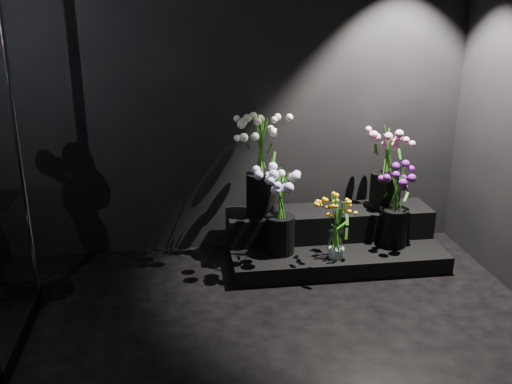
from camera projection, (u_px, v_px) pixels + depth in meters
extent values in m
plane|color=black|center=(224.00, 84.00, 4.51)|extent=(4.00, 0.00, 4.00)
cube|color=black|center=(334.00, 253.00, 4.65)|extent=(1.70, 0.76, 0.14)
cube|color=black|center=(329.00, 223.00, 4.77)|extent=(1.70, 0.38, 0.24)
cylinder|color=white|center=(337.00, 244.00, 4.37)|extent=(0.13, 0.13, 0.22)
cylinder|color=black|center=(280.00, 234.00, 4.44)|extent=(0.23, 0.23, 0.31)
cylinder|color=black|center=(393.00, 227.00, 4.58)|extent=(0.22, 0.22, 0.31)
cylinder|color=black|center=(261.00, 194.00, 4.59)|extent=(0.24, 0.24, 0.34)
cylinder|color=black|center=(385.00, 190.00, 4.73)|extent=(0.25, 0.25, 0.31)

